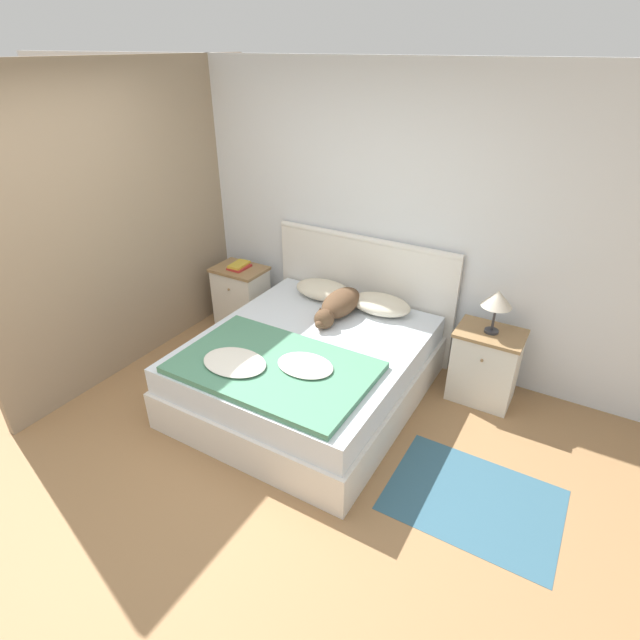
# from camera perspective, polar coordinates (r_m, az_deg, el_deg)

# --- Properties ---
(ground_plane) EXTENTS (16.00, 16.00, 0.00)m
(ground_plane) POSITION_cam_1_polar(r_m,az_deg,el_deg) (3.73, -11.97, -16.49)
(ground_plane) COLOR #997047
(wall_back) EXTENTS (9.00, 0.06, 2.55)m
(wall_back) POSITION_cam_1_polar(r_m,az_deg,el_deg) (4.60, 4.30, 11.91)
(wall_back) COLOR silver
(wall_back) RESTS_ON ground_plane
(wall_side_left) EXTENTS (0.06, 3.10, 2.55)m
(wall_side_left) POSITION_cam_1_polar(r_m,az_deg,el_deg) (4.74, -19.90, 10.81)
(wall_side_left) COLOR gray
(wall_side_left) RESTS_ON ground_plane
(bed) EXTENTS (1.71, 1.94, 0.54)m
(bed) POSITION_cam_1_polar(r_m,az_deg,el_deg) (4.14, -1.37, -5.68)
(bed) COLOR silver
(bed) RESTS_ON ground_plane
(headboard) EXTENTS (1.79, 0.06, 1.12)m
(headboard) POSITION_cam_1_polar(r_m,az_deg,el_deg) (4.74, 4.91, 3.39)
(headboard) COLOR silver
(headboard) RESTS_ON ground_plane
(nightstand_left) EXTENTS (0.52, 0.39, 0.64)m
(nightstand_left) POSITION_cam_1_polar(r_m,az_deg,el_deg) (5.26, -8.96, 2.71)
(nightstand_left) COLOR silver
(nightstand_left) RESTS_ON ground_plane
(nightstand_right) EXTENTS (0.52, 0.39, 0.64)m
(nightstand_right) POSITION_cam_1_polar(r_m,az_deg,el_deg) (4.31, 18.31, -4.94)
(nightstand_right) COLOR silver
(nightstand_right) RESTS_ON ground_plane
(pillow_left) EXTENTS (0.55, 0.34, 0.15)m
(pillow_left) POSITION_cam_1_polar(r_m,az_deg,el_deg) (4.65, 0.39, 3.48)
(pillow_left) COLOR beige
(pillow_left) RESTS_ON bed
(pillow_right) EXTENTS (0.55, 0.34, 0.15)m
(pillow_right) POSITION_cam_1_polar(r_m,az_deg,el_deg) (4.42, 6.91, 1.80)
(pillow_right) COLOR beige
(pillow_right) RESTS_ON bed
(quilt) EXTENTS (1.42, 0.91, 0.09)m
(quilt) POSITION_cam_1_polar(r_m,az_deg,el_deg) (3.65, -5.51, -5.33)
(quilt) COLOR #4C8466
(quilt) RESTS_ON bed
(dog) EXTENTS (0.27, 0.74, 0.21)m
(dog) POSITION_cam_1_polar(r_m,az_deg,el_deg) (4.32, 2.16, 1.72)
(dog) COLOR brown
(dog) RESTS_ON bed
(book_stack) EXTENTS (0.17, 0.24, 0.04)m
(book_stack) POSITION_cam_1_polar(r_m,az_deg,el_deg) (5.12, -9.23, 6.13)
(book_stack) COLOR #AD2D28
(book_stack) RESTS_ON nightstand_left
(table_lamp) EXTENTS (0.23, 0.23, 0.36)m
(table_lamp) POSITION_cam_1_polar(r_m,az_deg,el_deg) (4.02, 19.62, 2.19)
(table_lamp) COLOR #2D2D33
(table_lamp) RESTS_ON nightstand_right
(rug) EXTENTS (1.09, 0.80, 0.00)m
(rug) POSITION_cam_1_polar(r_m,az_deg,el_deg) (3.62, 17.10, -19.04)
(rug) COLOR #335B70
(rug) RESTS_ON ground_plane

